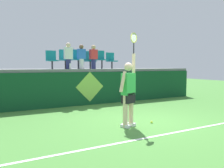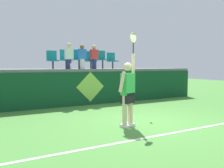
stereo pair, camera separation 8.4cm
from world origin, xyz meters
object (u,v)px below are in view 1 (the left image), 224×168
Objects in this scene: tennis_player at (128,91)px; water_bottle at (70,66)px; stadium_chair_5 at (111,60)px; spectator_0 at (93,56)px; stadium_chair_4 at (101,58)px; stadium_chair_1 at (65,58)px; spectator_2 at (68,55)px; stadium_chair_2 at (78,58)px; stadium_chair_0 at (52,59)px; spectator_1 at (81,56)px; stadium_chair_3 at (90,59)px; tennis_ball at (152,122)px.

water_bottle is (-0.18, 4.09, 0.67)m from tennis_player.
spectator_0 is at bearing -159.61° from stadium_chair_5.
spectator_0 reaches higher than stadium_chair_4.
stadium_chair_4 reaches higher than stadium_chair_5.
stadium_chair_1 is at bearing 179.90° from stadium_chair_5.
spectator_0 is 1.18m from spectator_2.
stadium_chair_0 is at bearing -179.94° from stadium_chair_2.
stadium_chair_0 is 0.91× the size of stadium_chair_2.
spectator_2 reaches higher than stadium_chair_2.
stadium_chair_1 is at bearing 92.20° from tennis_player.
stadium_chair_0 is 1.18m from stadium_chair_2.
spectator_2 reaches higher than spectator_1.
stadium_chair_1 is at bearing 179.91° from stadium_chair_4.
stadium_chair_3 is (1.18, 0.00, -0.03)m from stadium_chair_1.
water_bottle is at bearing -159.65° from stadium_chair_4.
stadium_chair_3 is 0.77× the size of spectator_0.
stadium_chair_5 reaches higher than tennis_ball.
stadium_chair_4 is at bearing 80.35° from tennis_ball.
tennis_player is 2.92× the size of stadium_chair_2.
stadium_chair_2 is at bearing 179.89° from stadium_chair_5.
stadium_chair_2 is 1.06× the size of stadium_chair_3.
spectator_0 is (0.21, 4.35, 2.05)m from tennis_ball.
tennis_player is 38.78× the size of tennis_ball.
stadium_chair_5 is at bearing -0.04° from stadium_chair_0.
stadium_chair_4 is (1.60, 4.75, 1.04)m from tennis_player.
tennis_ball is at bearing -76.71° from water_bottle.
water_bottle is 0.28× the size of stadium_chair_1.
tennis_ball is 4.81m from spectator_0.
stadium_chair_3 is at bearing 0.05° from stadium_chair_1.
stadium_chair_1 is (0.59, 0.00, 0.04)m from stadium_chair_0.
spectator_1 is at bearing -142.24° from stadium_chair_3.
stadium_chair_4 is at bearing 35.41° from spectator_0.
stadium_chair_0 is 0.76m from spectator_2.
tennis_ball is 5.33m from stadium_chair_5.
water_bottle is 0.31× the size of stadium_chair_0.
stadium_chair_4 is (1.19, -0.00, 0.00)m from stadium_chair_2.
water_bottle is at bearing -160.41° from spectator_1.
stadium_chair_0 is 1.01× the size of stadium_chair_5.
water_bottle is 0.76m from spectator_1.
tennis_ball is 5.26m from stadium_chair_1.
water_bottle is 0.29× the size of stadium_chair_3.
stadium_chair_1 is 0.81× the size of spectator_1.
tennis_player is at bearing -87.80° from stadium_chair_1.
spectator_1 is (0.59, 0.21, 0.43)m from water_bottle.
spectator_1 is (-0.59, -0.45, 0.11)m from stadium_chair_3.
water_bottle is 0.22× the size of spectator_2.
stadium_chair_1 is 0.98× the size of stadium_chair_4.
stadium_chair_3 is (1.18, 0.67, 0.32)m from water_bottle.
spectator_1 is at bearing -20.91° from stadium_chair_0.
stadium_chair_4 is 0.74m from spectator_0.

